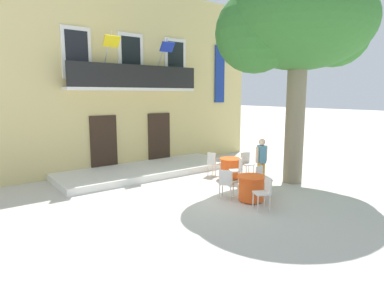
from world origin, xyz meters
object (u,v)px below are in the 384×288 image
object	(u,v)px
cafe_chair_near_tree_1	(213,162)
cafe_chair_near_tree_2	(238,169)
plane_tree	(297,27)
cafe_chair_middle_0	(226,182)
cafe_chair_near_tree_0	(247,162)
pedestrian_near_entrance	(261,161)
cafe_chair_middle_2	(262,178)
cafe_table_near_tree	(231,168)
cafe_chair_middle_1	(264,191)
cafe_table_middle	(251,188)

from	to	relation	value
cafe_chair_near_tree_1	cafe_chair_near_tree_2	world-z (taller)	same
plane_tree	cafe_chair_middle_0	xyz separation A→B (m)	(-3.16, -0.02, -4.85)
cafe_chair_near_tree_0	cafe_chair_near_tree_2	world-z (taller)	same
cafe_chair_near_tree_1	pedestrian_near_entrance	distance (m)	2.36
cafe_chair_near_tree_1	cafe_chair_middle_2	size ratio (longest dim) A/B	1.00
cafe_chair_middle_0	cafe_chair_middle_2	distance (m)	1.25
cafe_chair_middle_0	plane_tree	bearing A→B (deg)	0.28
cafe_table_near_tree	cafe_chair_middle_1	size ratio (longest dim) A/B	0.95
cafe_table_near_tree	cafe_chair_middle_2	xyz separation A→B (m)	(-0.63, -2.07, 0.14)
cafe_chair_middle_0	cafe_chair_middle_1	world-z (taller)	same
cafe_chair_middle_0	pedestrian_near_entrance	xyz separation A→B (m)	(1.67, 0.08, 0.43)
cafe_chair_middle_0	cafe_chair_middle_2	xyz separation A→B (m)	(1.19, -0.37, 0.00)
cafe_chair_near_tree_2	cafe_table_middle	xyz separation A→B (m)	(-1.04, -1.60, -0.14)
cafe_chair_near_tree_2	pedestrian_near_entrance	bearing A→B (deg)	-80.43
cafe_chair_near_tree_2	cafe_chair_middle_0	size ratio (longest dim) A/B	1.00
cafe_chair_near_tree_1	pedestrian_near_entrance	world-z (taller)	pedestrian_near_entrance
cafe_chair_middle_0	cafe_chair_near_tree_2	bearing A→B (deg)	33.90
cafe_chair_near_tree_1	cafe_chair_near_tree_2	bearing A→B (deg)	-92.02
cafe_chair_near_tree_0	cafe_chair_near_tree_1	bearing A→B (deg)	141.28
cafe_chair_near_tree_1	cafe_chair_middle_2	distance (m)	2.80
pedestrian_near_entrance	cafe_chair_middle_0	bearing A→B (deg)	-177.09
cafe_chair_near_tree_2	cafe_chair_middle_2	distance (m)	1.42
plane_tree	cafe_chair_middle_0	distance (m)	5.79
cafe_table_middle	cafe_chair_near_tree_1	bearing A→B (deg)	70.01
plane_tree	cafe_table_near_tree	size ratio (longest dim) A/B	8.23
plane_tree	cafe_chair_near_tree_0	xyz separation A→B (m)	(-0.59, 1.58, -4.85)
cafe_chair_near_tree_1	cafe_chair_middle_1	size ratio (longest dim) A/B	1.00
cafe_chair_near_tree_0	cafe_chair_middle_0	world-z (taller)	same
plane_tree	cafe_chair_middle_2	world-z (taller)	plane_tree
cafe_chair_near_tree_1	cafe_chair_near_tree_0	bearing A→B (deg)	-38.72
cafe_chair_middle_2	cafe_chair_near_tree_1	bearing A→B (deg)	82.46
plane_tree	pedestrian_near_entrance	bearing A→B (deg)	177.34
cafe_chair_near_tree_0	cafe_chair_middle_1	xyz separation A→B (m)	(-2.36, -2.89, 0.00)
plane_tree	cafe_chair_middle_0	world-z (taller)	plane_tree
pedestrian_near_entrance	cafe_table_middle	bearing A→B (deg)	-150.59
cafe_table_middle	cafe_chair_middle_2	xyz separation A→B (m)	(0.72, 0.22, 0.14)
cafe_chair_middle_0	pedestrian_near_entrance	distance (m)	1.72
plane_tree	cafe_chair_near_tree_0	size ratio (longest dim) A/B	7.81
cafe_chair_middle_2	plane_tree	bearing A→B (deg)	11.21
cafe_table_near_tree	cafe_chair_near_tree_1	bearing A→B (deg)	110.55
cafe_chair_near_tree_2	cafe_chair_middle_0	distance (m)	1.82
cafe_table_middle	cafe_chair_middle_0	distance (m)	0.77
plane_tree	cafe_chair_near_tree_1	xyz separation A→B (m)	(-1.60, 2.39, -4.85)
plane_tree	pedestrian_near_entrance	size ratio (longest dim) A/B	4.20
cafe_table_near_tree	cafe_chair_middle_2	distance (m)	2.17
cafe_chair_near_tree_2	cafe_chair_middle_0	bearing A→B (deg)	-146.10
plane_tree	cafe_chair_near_tree_2	size ratio (longest dim) A/B	7.81
cafe_chair_near_tree_1	cafe_chair_middle_1	xyz separation A→B (m)	(-1.34, -3.71, 0.00)
plane_tree	cafe_table_near_tree	xyz separation A→B (m)	(-1.33, 1.68, -4.99)
plane_tree	cafe_table_near_tree	distance (m)	5.43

